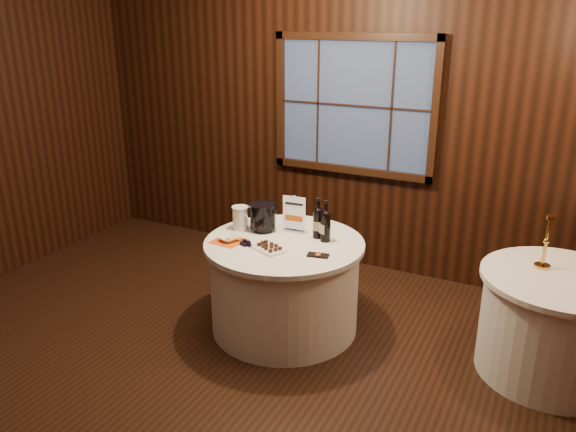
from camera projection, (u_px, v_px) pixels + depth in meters
The scene contains 15 objects.
ground at pixel (218, 393), 3.88m from camera, with size 6.00×6.00×0.00m, color black.
back_wall at pixel (354, 116), 5.44m from camera, with size 6.00×0.10×3.00m.
main_table at pixel (284, 285), 4.59m from camera, with size 1.28×1.28×0.77m.
side_table at pixel (553, 325), 3.98m from camera, with size 1.08×1.08×0.77m.
sign_stand at pixel (294, 219), 4.63m from camera, with size 0.20×0.11×0.32m.
port_bottle_left at pixel (318, 221), 4.49m from camera, with size 0.08×0.09×0.34m.
port_bottle_right at pixel (326, 224), 4.42m from camera, with size 0.08×0.09×0.34m.
ice_bucket at pixel (263, 217), 4.65m from camera, with size 0.23×0.23×0.23m.
chocolate_plate at pixel (269, 247), 4.30m from camera, with size 0.32×0.28×0.04m.
chocolate_box at pixel (318, 255), 4.18m from camera, with size 0.16×0.08×0.01m, color black.
grape_bunch at pixel (247, 242), 4.38m from camera, with size 0.19×0.10×0.04m.
glass_pitcher at pixel (241, 218), 4.68m from camera, with size 0.18×0.14×0.20m.
orange_napkin at pixel (229, 241), 4.46m from camera, with size 0.23×0.23×0.00m, color #DD5812.
cracker_bowl at pixel (228, 239), 4.46m from camera, with size 0.14×0.14×0.03m, color white.
brass_candlestick at pixel (545, 249), 3.95m from camera, with size 0.11×0.11×0.39m.
Camera 1 is at (1.90, -2.67, 2.46)m, focal length 35.00 mm.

